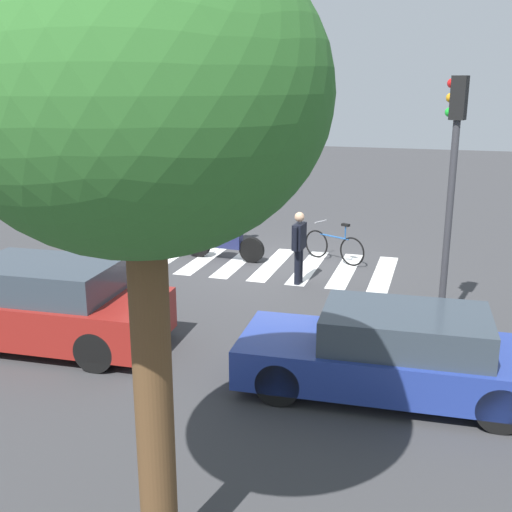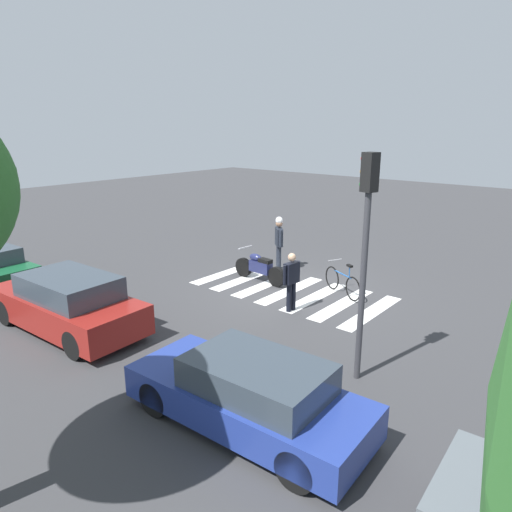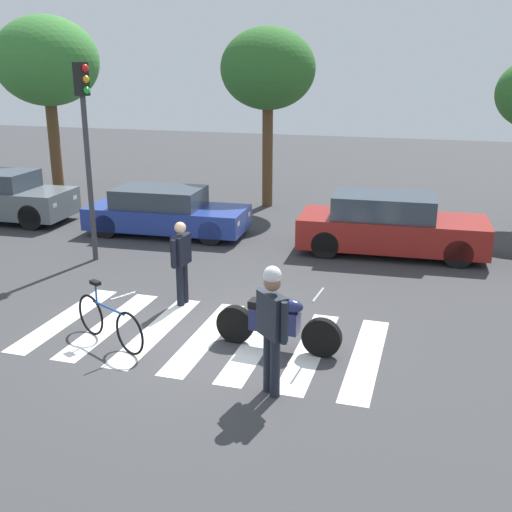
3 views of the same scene
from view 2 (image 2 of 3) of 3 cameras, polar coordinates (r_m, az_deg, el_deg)
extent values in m
plane|color=#38383A|center=(14.40, 4.17, -4.19)|extent=(60.00, 60.00, 0.00)
cylinder|color=black|center=(15.58, -1.53, -1.37)|extent=(0.64, 0.18, 0.63)
cylinder|color=black|center=(14.63, 2.51, -2.54)|extent=(0.64, 0.18, 0.63)
cube|color=#1E234C|center=(15.01, 0.57, -1.32)|extent=(0.82, 0.34, 0.36)
ellipsoid|color=#1E234C|center=(15.08, -0.06, -0.16)|extent=(0.50, 0.27, 0.24)
cube|color=black|center=(14.81, 1.13, -0.59)|extent=(0.46, 0.27, 0.12)
cylinder|color=#A5A5AD|center=(15.34, -1.34, 1.07)|extent=(0.08, 0.62, 0.04)
torus|color=black|center=(14.57, 9.24, -2.63)|extent=(0.66, 0.36, 0.72)
torus|color=black|center=(13.71, 11.71, -3.94)|extent=(0.66, 0.36, 0.72)
cylinder|color=#1E4C8C|center=(14.05, 10.49, -2.19)|extent=(0.78, 0.42, 0.04)
cylinder|color=#1E4C8C|center=(13.74, 11.29, -1.90)|extent=(0.04, 0.04, 0.34)
cube|color=black|center=(13.69, 11.33, -1.18)|extent=(0.22, 0.18, 0.06)
cylinder|color=#99999E|center=(14.31, 9.58, -0.47)|extent=(0.23, 0.42, 0.03)
cylinder|color=black|center=(12.82, 4.55, -4.86)|extent=(0.14, 0.14, 0.80)
cylinder|color=black|center=(12.69, 4.03, -5.07)|extent=(0.14, 0.14, 0.80)
cube|color=black|center=(12.53, 4.35, -2.05)|extent=(0.23, 0.48, 0.56)
sphere|color=tan|center=(12.41, 4.39, -0.16)|extent=(0.22, 0.22, 0.22)
cylinder|color=black|center=(12.74, 5.16, -1.77)|extent=(0.09, 0.09, 0.54)
cylinder|color=black|center=(12.33, 3.51, -2.34)|extent=(0.09, 0.09, 0.54)
cylinder|color=#1E232D|center=(16.19, 2.82, -0.28)|extent=(0.14, 0.14, 0.87)
cylinder|color=#1E232D|center=(16.36, 2.72, -0.11)|extent=(0.14, 0.14, 0.87)
cube|color=#1E232D|center=(16.08, 2.81, 2.35)|extent=(0.51, 0.49, 0.62)
sphere|color=#8C664C|center=(15.98, 2.83, 3.98)|extent=(0.24, 0.24, 0.24)
cylinder|color=#1E232D|center=(15.79, 2.99, 2.10)|extent=(0.09, 0.09, 0.59)
cylinder|color=#1E232D|center=(16.38, 2.63, 2.60)|extent=(0.09, 0.09, 0.59)
sphere|color=white|center=(15.96, 2.83, 4.36)|extent=(0.25, 0.25, 0.25)
cube|color=silver|center=(13.12, 13.84, -6.65)|extent=(0.45, 2.97, 0.01)
cube|color=silver|center=(13.50, 10.41, -5.79)|extent=(0.45, 2.97, 0.01)
cube|color=silver|center=(13.93, 7.18, -4.97)|extent=(0.45, 2.97, 0.01)
cube|color=silver|center=(14.40, 4.17, -4.18)|extent=(0.45, 2.97, 0.01)
cube|color=silver|center=(14.91, 1.36, -3.43)|extent=(0.45, 2.97, 0.01)
cube|color=silver|center=(15.45, -1.25, -2.73)|extent=(0.45, 2.97, 0.01)
cube|color=silver|center=(16.03, -3.68, -2.07)|extent=(0.45, 2.97, 0.01)
cylinder|color=black|center=(7.44, 27.86, -23.99)|extent=(0.73, 0.26, 0.72)
cube|color=#F2EDCC|center=(6.33, 20.05, -27.20)|extent=(0.09, 0.20, 0.12)
cube|color=#F2EDCC|center=(7.16, 22.86, -21.80)|extent=(0.09, 0.20, 0.12)
cylinder|color=black|center=(8.68, -12.08, -16.56)|extent=(0.64, 0.25, 0.63)
cylinder|color=black|center=(9.54, -5.38, -13.08)|extent=(0.64, 0.25, 0.63)
cylinder|color=black|center=(7.13, 4.99, -24.40)|extent=(0.64, 0.25, 0.63)
cylinder|color=black|center=(8.15, 10.72, -18.82)|extent=(0.64, 0.25, 0.63)
cube|color=navy|center=(8.18, -1.12, -17.13)|extent=(4.32, 1.88, 0.58)
cube|color=#333D47|center=(7.79, 0.12, -14.32)|extent=(2.36, 1.58, 0.50)
cube|color=#F2EDCC|center=(9.09, -13.98, -13.36)|extent=(0.09, 0.20, 0.12)
cube|color=#F2EDCC|center=(9.71, -9.04, -11.11)|extent=(0.09, 0.20, 0.12)
cylinder|color=black|center=(13.47, -28.07, -6.05)|extent=(0.67, 0.25, 0.66)
cylinder|color=black|center=(14.11, -22.51, -4.42)|extent=(0.67, 0.25, 0.66)
cylinder|color=black|center=(10.98, -21.17, -10.00)|extent=(0.67, 0.25, 0.66)
cylinder|color=black|center=(11.76, -14.86, -7.70)|extent=(0.67, 0.25, 0.66)
cube|color=maroon|center=(12.45, -22.03, -5.97)|extent=(4.49, 1.97, 0.72)
cube|color=#333D47|center=(12.07, -21.78, -3.44)|extent=(2.45, 1.66, 0.54)
cube|color=#F2EDCC|center=(14.02, -28.67, -3.92)|extent=(0.09, 0.20, 0.12)
cube|color=#F2EDCC|center=(14.47, -24.69, -2.84)|extent=(0.09, 0.20, 0.12)
cylinder|color=black|center=(16.18, -25.95, -2.22)|extent=(0.72, 0.26, 0.71)
cylinder|color=#38383D|center=(9.15, 12.80, -4.04)|extent=(0.12, 0.12, 3.73)
cube|color=black|center=(8.67, 13.69, 9.87)|extent=(0.29, 0.29, 0.70)
sphere|color=red|center=(8.74, 13.14, 11.46)|extent=(0.16, 0.16, 0.16)
sphere|color=orange|center=(8.76, 13.04, 9.96)|extent=(0.16, 0.16, 0.16)
sphere|color=green|center=(8.78, 12.95, 8.47)|extent=(0.16, 0.16, 0.16)
camera|label=1|loc=(5.09, -87.08, -6.22)|focal=43.60mm
camera|label=3|loc=(23.01, 10.41, 14.36)|focal=43.57mm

